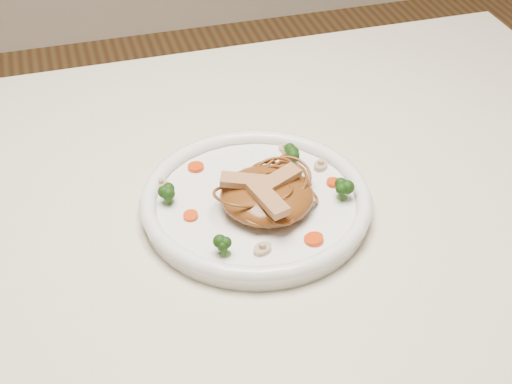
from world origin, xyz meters
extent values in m
cube|color=beige|center=(0.00, 0.00, 0.73)|extent=(1.20, 0.80, 0.04)
cylinder|color=brown|center=(0.54, 0.34, 0.35)|extent=(0.06, 0.06, 0.71)
cylinder|color=white|center=(0.03, -0.03, 0.76)|extent=(0.31, 0.31, 0.02)
ellipsoid|color=brown|center=(0.04, -0.04, 0.78)|extent=(0.15, 0.15, 0.04)
cube|color=tan|center=(0.05, -0.04, 0.80)|extent=(0.06, 0.04, 0.01)
cube|color=tan|center=(0.02, -0.03, 0.80)|extent=(0.06, 0.04, 0.01)
cube|color=tan|center=(0.03, -0.07, 0.80)|extent=(0.04, 0.07, 0.01)
cylinder|color=red|center=(0.09, 0.04, 0.77)|extent=(0.03, 0.03, 0.00)
cylinder|color=red|center=(-0.05, -0.03, 0.77)|extent=(0.02, 0.02, 0.00)
cylinder|color=red|center=(0.13, -0.02, 0.77)|extent=(0.02, 0.02, 0.00)
cylinder|color=red|center=(-0.02, 0.06, 0.77)|extent=(0.03, 0.03, 0.00)
cylinder|color=red|center=(0.07, -0.11, 0.77)|extent=(0.03, 0.03, 0.00)
cylinder|color=#C6B794|center=(0.01, -0.11, 0.77)|extent=(0.03, 0.03, 0.01)
cylinder|color=#C6B794|center=(0.13, 0.02, 0.77)|extent=(0.03, 0.03, 0.01)
cylinder|color=#C6B794|center=(-0.07, 0.03, 0.77)|extent=(0.03, 0.03, 0.01)
cylinder|color=#C6B794|center=(0.10, 0.06, 0.77)|extent=(0.03, 0.03, 0.01)
camera|label=1|loc=(-0.16, -0.69, 1.33)|focal=51.86mm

